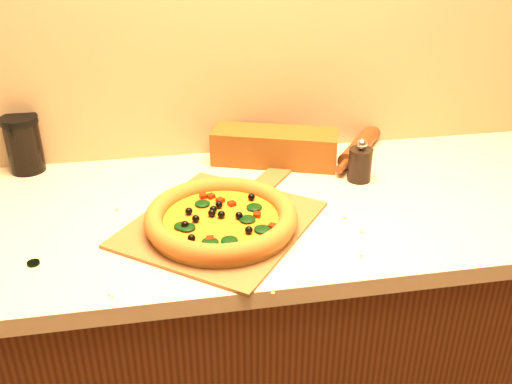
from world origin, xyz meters
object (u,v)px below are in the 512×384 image
Objects in this scene: rolling_pin at (360,146)px; dark_jar at (24,144)px; pepper_grinder at (360,163)px; pizza at (221,218)px; pizza_peel at (224,221)px.

rolling_pin is 0.93m from dark_jar.
pepper_grinder is at bearing -109.91° from rolling_pin.
dark_jar is at bearing 166.25° from pepper_grinder.
pizza is at bearing -142.07° from rolling_pin.
pepper_grinder is at bearing 59.74° from pizza_peel.
rolling_pin is at bearing -3.26° from dark_jar.
dark_jar is at bearing -179.23° from pizza_peel.
dark_jar reaches higher than pizza.
pizza is at bearing -154.20° from pepper_grinder.
pizza is 2.21× the size of dark_jar.
pizza_peel is at bearing -157.78° from pepper_grinder.
rolling_pin is (0.43, 0.31, 0.02)m from pizza_peel.
rolling_pin is (0.06, 0.16, -0.02)m from pepper_grinder.
pizza is at bearing -39.72° from dark_jar.
pepper_grinder is (0.39, 0.19, 0.02)m from pizza.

